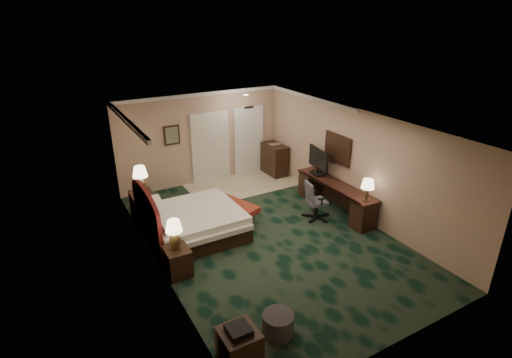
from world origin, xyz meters
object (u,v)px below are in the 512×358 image
desk (335,197)px  minibar (275,159)px  ottoman (278,324)px  side_table (239,347)px  lamp_near (175,235)px  bed_bench (236,210)px  nightstand_far (143,205)px  nightstand_near (178,261)px  desk_chair (317,200)px  tv (318,162)px  bed (196,223)px  lamp_far (141,180)px

desk → minibar: 2.94m
ottoman → side_table: bearing=-165.1°
lamp_near → bed_bench: (2.04, 1.48, -0.66)m
nightstand_far → lamp_near: size_ratio=1.09×
nightstand_near → desk_chair: (3.79, 0.51, 0.21)m
ottoman → tv: tv is taller
side_table → tv: size_ratio=0.63×
bed → minibar: bearing=33.1°
nightstand_near → tv: (4.44, 1.37, 0.82)m
nightstand_near → tv: size_ratio=0.62×
nightstand_far → desk_chair: (3.75, -2.19, 0.17)m
side_table → minibar: size_ratio=0.61×
tv → desk_chair: tv is taller
desk_chair → nightstand_near: bearing=-162.7°
bed → bed_bench: size_ratio=1.56×
tv → lamp_near: bearing=-154.1°
minibar → ottoman: bearing=-121.4°
bed_bench → desk_chair: bearing=-49.9°
nightstand_near → lamp_far: bearing=88.7°
desk_chair → lamp_far: bearing=159.0°
bed_bench → desk_chair: desk_chair is taller
lamp_far → nightstand_near: bearing=-91.3°
bed → lamp_near: lamp_near is taller
tv → minibar: 2.27m
bed → tv: tv is taller
bed → minibar: 4.29m
ottoman → desk: desk is taller
bed_bench → desk_chair: size_ratio=1.29×
nightstand_near → desk_chair: 3.83m
ottoman → bed_bench: bearing=73.0°
bed_bench → desk_chair: (1.75, -1.00, 0.28)m
bed → ottoman: (0.01, -3.52, -0.13)m
bed_bench → tv: size_ratio=1.38×
ottoman → desk_chair: (2.92, 2.82, 0.31)m
desk → nightstand_near: bearing=-172.1°
lamp_near → desk_chair: lamp_near is taller
lamp_near → side_table: (0.06, -2.55, -0.59)m
ottoman → tv: 5.21m
ottoman → nightstand_near: bearing=110.6°
lamp_far → bed_bench: (1.97, -1.20, -0.79)m
bed_bench → nightstand_far: bearing=128.9°
bed_bench → side_table: size_ratio=2.18×
nightstand_far → minibar: size_ratio=0.69×
nightstand_near → bed_bench: (2.03, 1.51, -0.07)m
lamp_far → ottoman: (0.80, -5.02, -0.82)m
bed → side_table: size_ratio=3.40×
lamp_near → desk: lamp_near is taller
lamp_far → bed_bench: bearing=-31.5°
desk → tv: (-0.01, 0.75, 0.74)m
bed → side_table: (-0.80, -3.74, -0.02)m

